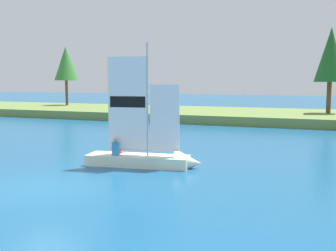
% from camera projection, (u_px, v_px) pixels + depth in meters
% --- Properties ---
extents(ground_plane, '(200.00, 200.00, 0.00)m').
position_uv_depth(ground_plane, '(44.00, 188.00, 13.83)').
color(ground_plane, '#195684').
extents(shore_bank, '(80.00, 12.44, 0.79)m').
position_uv_depth(shore_bank, '(226.00, 115.00, 39.52)').
color(shore_bank, olive).
rests_on(shore_bank, ground).
extents(shoreline_tree_left, '(2.87, 2.87, 7.22)m').
position_uv_depth(shoreline_tree_left, '(66.00, 64.00, 48.83)').
color(shoreline_tree_left, brown).
rests_on(shoreline_tree_left, shore_bank).
extents(shoreline_tree_midleft, '(2.82, 2.82, 7.85)m').
position_uv_depth(shoreline_tree_midleft, '(331.00, 55.00, 36.10)').
color(shoreline_tree_midleft, brown).
rests_on(shoreline_tree_midleft, shore_bank).
extents(sailboat, '(5.25, 1.91, 5.71)m').
position_uv_depth(sailboat, '(153.00, 156.00, 17.34)').
color(sailboat, silver).
rests_on(sailboat, ground).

